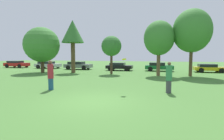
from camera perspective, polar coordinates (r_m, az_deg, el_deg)
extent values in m
plane|color=#477A33|center=(8.71, -6.25, -10.24)|extent=(120.00, 120.00, 0.00)
cylinder|color=navy|center=(12.04, -19.56, -4.43)|extent=(0.32, 0.32, 0.76)
cylinder|color=#A52633|center=(11.93, -19.67, -0.40)|extent=(0.38, 0.38, 0.93)
sphere|color=brown|center=(11.90, -19.75, 2.39)|extent=(0.26, 0.26, 0.26)
cylinder|color=#3F3F47|center=(11.02, 18.22, -5.25)|extent=(0.31, 0.31, 0.76)
cylinder|color=#337F4C|center=(10.91, 18.33, -0.91)|extent=(0.37, 0.37, 0.92)
sphere|color=brown|center=(10.87, 18.41, 2.00)|extent=(0.21, 0.21, 0.21)
cylinder|color=yellow|center=(10.54, 4.04, 3.55)|extent=(0.29, 0.27, 0.15)
cylinder|color=#473323|center=(24.62, -22.01, 2.01)|extent=(0.46, 0.46, 2.40)
sphere|color=#3D7F33|center=(24.64, -22.19, 7.73)|extent=(4.57, 4.57, 4.57)
cylinder|color=brown|center=(23.19, -12.73, 3.96)|extent=(0.54, 0.54, 3.91)
cone|color=#33702D|center=(23.39, -12.89, 12.34)|extent=(2.91, 2.91, 2.91)
cylinder|color=#473323|center=(21.03, -0.20, 2.39)|extent=(0.29, 0.29, 2.73)
sphere|color=#33702D|center=(21.04, -0.20, 7.93)|extent=(2.44, 2.44, 2.44)
cylinder|color=brown|center=(19.97, 15.11, 2.86)|extent=(0.39, 0.39, 3.27)
ellipsoid|color=#3D7F33|center=(20.05, 15.27, 10.16)|extent=(3.32, 3.32, 3.82)
cylinder|color=brown|center=(20.61, 24.61, 3.38)|extent=(0.34, 0.34, 3.80)
ellipsoid|color=#3D7F33|center=(20.77, 24.90, 11.67)|extent=(3.99, 3.99, 4.63)
cube|color=red|center=(36.76, -28.94, 1.64)|extent=(4.48, 1.97, 0.59)
cube|color=black|center=(36.97, -29.35, 2.37)|extent=(2.48, 1.68, 0.36)
cylinder|color=black|center=(36.53, -26.39, 1.34)|extent=(0.72, 0.20, 0.71)
cylinder|color=black|center=(35.18, -28.31, 1.15)|extent=(0.72, 0.20, 0.71)
cylinder|color=black|center=(38.37, -29.50, 1.36)|extent=(0.72, 0.20, 0.71)
cylinder|color=black|center=(37.08, -31.43, 1.18)|extent=(0.72, 0.20, 0.71)
cube|color=#B2B2B7|center=(32.28, -20.37, 1.50)|extent=(4.46, 1.99, 0.53)
cube|color=black|center=(32.45, -20.88, 2.30)|extent=(2.48, 1.69, 0.38)
cylinder|color=black|center=(32.31, -17.45, 1.20)|extent=(0.69, 0.24, 0.68)
cylinder|color=black|center=(30.78, -19.23, 0.98)|extent=(0.69, 0.24, 0.68)
cylinder|color=black|center=(33.82, -21.39, 1.24)|extent=(0.69, 0.24, 0.68)
cylinder|color=black|center=(32.36, -23.27, 1.04)|extent=(0.69, 0.24, 0.68)
cube|color=slate|center=(28.55, -11.07, 1.37)|extent=(4.44, 2.00, 0.58)
cube|color=black|center=(28.66, -11.68, 2.34)|extent=(2.47, 1.71, 0.38)
cylinder|color=black|center=(28.86, -7.85, 0.98)|extent=(0.70, 0.20, 0.69)
cylinder|color=black|center=(27.17, -9.30, 0.72)|extent=(0.70, 0.20, 0.69)
cylinder|color=black|center=(29.98, -12.66, 1.05)|extent=(0.70, 0.20, 0.69)
cylinder|color=black|center=(28.36, -14.34, 0.81)|extent=(0.70, 0.20, 0.69)
cube|color=black|center=(26.07, 2.50, 1.03)|extent=(3.99, 1.99, 0.46)
cube|color=black|center=(26.11, 1.87, 1.98)|extent=(2.21, 1.70, 0.40)
cylinder|color=black|center=(26.77, 5.44, 0.73)|extent=(0.72, 0.21, 0.71)
cylinder|color=black|center=(24.96, 4.80, 0.43)|extent=(0.72, 0.21, 0.71)
cylinder|color=black|center=(27.25, 0.38, 0.82)|extent=(0.72, 0.21, 0.71)
cylinder|color=black|center=(25.47, -0.61, 0.54)|extent=(0.72, 0.21, 0.71)
cube|color=#196633|center=(26.03, 15.32, 0.88)|extent=(4.02, 1.91, 0.53)
cube|color=black|center=(26.00, 14.69, 1.94)|extent=(2.23, 1.63, 0.42)
cylinder|color=black|center=(26.98, 17.88, 0.50)|extent=(0.67, 0.20, 0.66)
cylinder|color=black|center=(25.22, 18.13, 0.20)|extent=(0.67, 0.20, 0.66)
cylinder|color=black|center=(26.93, 12.67, 0.60)|extent=(0.67, 0.20, 0.66)
cylinder|color=black|center=(25.17, 12.56, 0.32)|extent=(0.67, 0.20, 0.66)
cube|color=gold|center=(26.61, 29.51, 0.39)|extent=(3.93, 1.85, 0.45)
cube|color=black|center=(26.51, 28.94, 1.31)|extent=(2.18, 1.58, 0.39)
cylinder|color=black|center=(27.78, 31.42, 0.11)|extent=(0.64, 0.24, 0.63)
cylinder|color=black|center=(26.16, 32.51, -0.19)|extent=(0.64, 0.24, 0.63)
cylinder|color=black|center=(27.16, 26.58, 0.21)|extent=(0.64, 0.24, 0.63)
cylinder|color=black|center=(25.51, 27.40, -0.09)|extent=(0.64, 0.24, 0.63)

